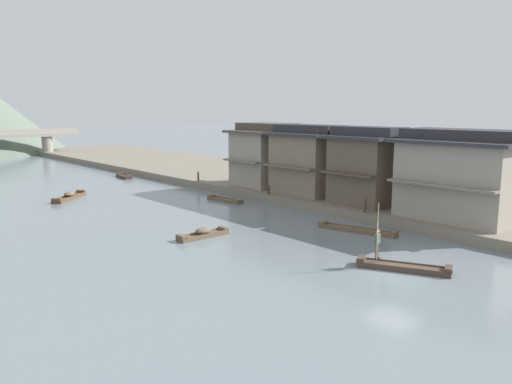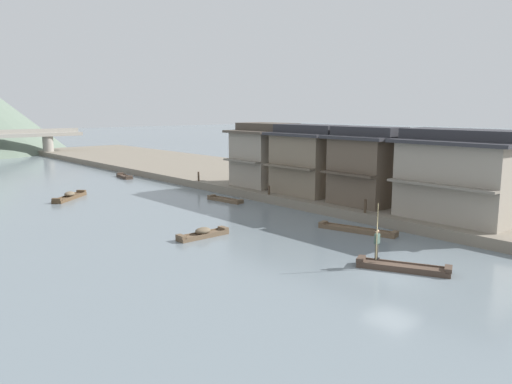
# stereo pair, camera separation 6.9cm
# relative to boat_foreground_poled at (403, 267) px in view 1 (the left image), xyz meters

# --- Properties ---
(ground_plane) EXTENTS (400.00, 400.00, 0.00)m
(ground_plane) POSITION_rel_boat_foreground_poled_xyz_m (-0.74, 0.08, -0.15)
(ground_plane) COLOR slate
(riverbank_right) EXTENTS (18.00, 110.00, 0.74)m
(riverbank_right) POSITION_rel_boat_foreground_poled_xyz_m (16.11, 30.08, 0.22)
(riverbank_right) COLOR slate
(riverbank_right) RESTS_ON ground
(boat_foreground_poled) EXTENTS (2.96, 4.64, 0.46)m
(boat_foreground_poled) POSITION_rel_boat_foreground_poled_xyz_m (0.00, 0.00, 0.00)
(boat_foreground_poled) COLOR #423328
(boat_foreground_poled) RESTS_ON ground
(boatman_person) EXTENTS (0.54, 0.34, 3.04)m
(boatman_person) POSITION_rel_boat_foreground_poled_xyz_m (-0.63, 1.23, 1.32)
(boatman_person) COLOR black
(boatman_person) RESTS_ON boat_foreground_poled
(boat_moored_nearest) EXTENTS (3.71, 0.92, 0.66)m
(boat_moored_nearest) POSITION_rel_boat_foreground_poled_xyz_m (-3.97, 12.34, 0.08)
(boat_moored_nearest) COLOR brown
(boat_moored_nearest) RESTS_ON ground
(boat_moored_second) EXTENTS (4.25, 3.93, 0.71)m
(boat_moored_second) POSITION_rel_boat_foreground_poled_xyz_m (-5.30, 31.90, 0.09)
(boat_moored_second) COLOR brown
(boat_moored_second) RESTS_ON ground
(boat_moored_third) EXTENTS (2.20, 5.55, 0.39)m
(boat_moored_third) POSITION_rel_boat_foreground_poled_xyz_m (4.77, 6.66, -0.02)
(boat_moored_third) COLOR brown
(boat_moored_third) RESTS_ON ground
(boat_moored_far) EXTENTS (1.29, 4.01, 0.37)m
(boat_moored_far) POSITION_rel_boat_foreground_poled_xyz_m (4.91, 21.61, -0.03)
(boat_moored_far) COLOR brown
(boat_moored_far) RESTS_ON ground
(boat_midriver_drifting) EXTENTS (1.36, 3.71, 0.45)m
(boat_midriver_drifting) POSITION_rel_boat_foreground_poled_xyz_m (5.13, 41.93, 0.00)
(boat_midriver_drifting) COLOR #423328
(boat_midriver_drifting) RESTS_ON ground
(house_waterfront_nearest) EXTENTS (6.87, 8.39, 6.14)m
(house_waterfront_nearest) POSITION_rel_boat_foreground_poled_xyz_m (11.11, 2.63, 3.58)
(house_waterfront_nearest) COLOR gray
(house_waterfront_nearest) RESTS_ON riverbank_right
(house_waterfront_second) EXTENTS (5.42, 5.73, 6.14)m
(house_waterfront_second) POSITION_rel_boat_foreground_poled_xyz_m (10.39, 10.19, 3.61)
(house_waterfront_second) COLOR brown
(house_waterfront_second) RESTS_ON riverbank_right
(house_waterfront_tall) EXTENTS (5.76, 6.60, 6.14)m
(house_waterfront_tall) POSITION_rel_boat_foreground_poled_xyz_m (10.56, 16.62, 3.60)
(house_waterfront_tall) COLOR #7F705B
(house_waterfront_tall) RESTS_ON riverbank_right
(house_waterfront_narrow) EXTENTS (7.13, 5.72, 6.14)m
(house_waterfront_narrow) POSITION_rel_boat_foreground_poled_xyz_m (11.25, 22.93, 3.60)
(house_waterfront_narrow) COLOR gray
(house_waterfront_narrow) RESTS_ON riverbank_right
(mooring_post_dock_near) EXTENTS (0.20, 0.20, 1.00)m
(mooring_post_dock_near) POSITION_rel_boat_foreground_poled_xyz_m (7.46, 8.06, 1.09)
(mooring_post_dock_near) COLOR #473828
(mooring_post_dock_near) RESTS_ON riverbank_right
(mooring_post_dock_mid) EXTENTS (0.20, 0.20, 0.79)m
(mooring_post_dock_mid) POSITION_rel_boat_foreground_poled_xyz_m (7.46, 18.51, 0.99)
(mooring_post_dock_mid) COLOR #473828
(mooring_post_dock_mid) RESTS_ON riverbank_right
(mooring_post_dock_far) EXTENTS (0.20, 0.20, 0.98)m
(mooring_post_dock_far) POSITION_rel_boat_foreground_poled_xyz_m (7.46, 29.52, 1.08)
(mooring_post_dock_far) COLOR #473828
(mooring_post_dock_far) RESTS_ON riverbank_right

